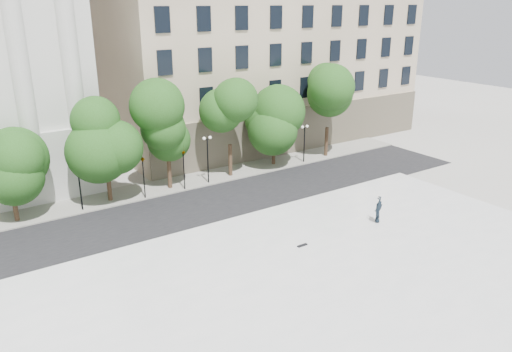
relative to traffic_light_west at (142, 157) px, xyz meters
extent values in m
plane|color=beige|center=(0.10, -22.30, -3.73)|extent=(160.00, 160.00, 0.00)
cube|color=white|center=(0.10, -19.30, -3.50)|extent=(44.00, 22.00, 0.45)
cube|color=black|center=(0.10, -4.30, -3.72)|extent=(60.00, 8.00, 0.02)
cube|color=gray|center=(0.10, 1.70, -3.67)|extent=(60.00, 4.00, 0.12)
cube|color=beige|center=(20.10, 16.70, 6.77)|extent=(36.00, 26.00, 21.00)
cylinder|color=black|center=(0.00, 0.00, -1.98)|extent=(0.10, 0.10, 3.50)
imported|color=black|center=(0.00, 0.00, 0.14)|extent=(0.53, 1.84, 0.73)
cylinder|color=black|center=(3.70, 0.00, -1.98)|extent=(0.10, 0.10, 3.50)
imported|color=black|center=(3.70, 0.00, 0.13)|extent=(0.81, 1.79, 0.71)
imported|color=black|center=(11.92, -14.96, -3.01)|extent=(1.55, 2.09, 0.54)
cube|color=black|center=(5.01, -14.80, -3.24)|extent=(0.77, 0.20, 0.08)
cylinder|color=#382619|center=(-9.82, 1.05, -2.50)|extent=(0.36, 0.36, 2.45)
sphere|color=#204614|center=(-9.82, 1.05, 0.82)|extent=(4.11, 4.11, 4.11)
cylinder|color=#382619|center=(-2.63, 1.08, -2.20)|extent=(0.36, 0.36, 3.06)
sphere|color=#204614|center=(-2.63, 1.08, 1.96)|extent=(4.34, 4.34, 4.34)
cylinder|color=#382619|center=(2.76, 1.00, -2.13)|extent=(0.36, 0.36, 3.20)
sphere|color=#204614|center=(2.76, 1.00, 2.21)|extent=(4.33, 4.33, 4.33)
cylinder|color=#382619|center=(8.96, 0.89, -2.15)|extent=(0.36, 0.36, 3.15)
sphere|color=#204614|center=(8.96, 0.89, 2.13)|extent=(3.41, 3.41, 3.41)
cylinder|color=#382619|center=(14.43, 1.49, -2.37)|extent=(0.36, 0.36, 2.72)
sphere|color=#204614|center=(14.43, 1.49, 1.32)|extent=(4.60, 4.60, 4.60)
cylinder|color=#382619|center=(20.79, 0.68, -2.13)|extent=(0.36, 0.36, 3.19)
sphere|color=#204614|center=(20.79, 0.68, 2.19)|extent=(4.47, 4.47, 4.47)
cylinder|color=black|center=(-5.14, 0.30, -1.71)|extent=(0.12, 0.12, 4.05)
cube|color=black|center=(-5.14, 0.30, 0.32)|extent=(0.60, 0.06, 0.06)
sphere|color=white|center=(-5.44, 0.30, 0.42)|extent=(0.28, 0.28, 0.28)
sphere|color=white|center=(-4.84, 0.30, 0.42)|extent=(0.28, 0.28, 0.28)
cylinder|color=black|center=(6.24, 0.30, -1.62)|extent=(0.12, 0.12, 4.22)
cube|color=black|center=(6.24, 0.30, 0.49)|extent=(0.60, 0.06, 0.06)
sphere|color=white|center=(5.94, 0.30, 0.59)|extent=(0.28, 0.28, 0.28)
sphere|color=white|center=(6.54, 0.30, 0.59)|extent=(0.28, 0.28, 0.28)
cylinder|color=black|center=(17.43, 0.30, -1.86)|extent=(0.12, 0.12, 3.73)
cube|color=black|center=(17.43, 0.30, 0.00)|extent=(0.60, 0.06, 0.06)
sphere|color=white|center=(17.13, 0.30, 0.10)|extent=(0.28, 0.28, 0.28)
sphere|color=white|center=(17.73, 0.30, 0.10)|extent=(0.28, 0.28, 0.28)
camera|label=1|loc=(-14.10, -37.68, 12.04)|focal=35.00mm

